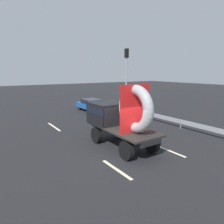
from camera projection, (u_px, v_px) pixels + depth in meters
ground_plane at (126, 154)px, 11.00m from camera, size 120.00×120.00×0.00m
flatbed_truck at (118, 116)px, 11.98m from camera, size 2.02×4.83×3.64m
distant_sedan at (91, 105)px, 22.57m from camera, size 1.73×4.03×1.31m
traffic_light at (126, 72)px, 21.43m from camera, size 0.42×0.36×6.53m
guardrail at (163, 118)px, 17.11m from camera, size 0.10×14.19×0.71m
lane_dash_left_near at (116, 169)px, 9.23m from camera, size 0.16×2.20×0.01m
lane_dash_left_far at (54, 127)px, 16.29m from camera, size 0.16×2.80×0.01m
lane_dash_right_near at (165, 149)px, 11.66m from camera, size 0.16×2.83×0.01m
lane_dash_right_far at (97, 121)px, 18.00m from camera, size 0.16×2.22×0.01m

